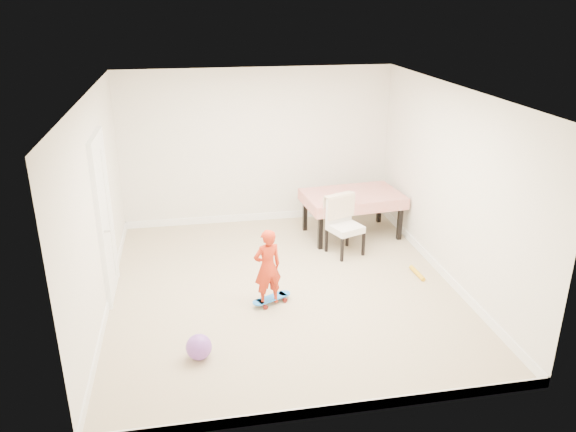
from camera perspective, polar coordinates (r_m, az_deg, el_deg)
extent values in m
plane|color=tan|center=(7.57, -0.48, -7.31)|extent=(5.00, 5.00, 0.00)
cube|color=white|center=(6.72, -0.55, 12.36)|extent=(4.50, 5.00, 0.04)
cube|color=silver|center=(9.39, -3.12, 6.97)|extent=(4.50, 0.04, 2.60)
cube|color=silver|center=(4.82, 4.60, -7.68)|extent=(4.50, 0.04, 2.60)
cube|color=silver|center=(7.03, -18.71, 0.82)|extent=(0.04, 5.00, 2.60)
cube|color=silver|center=(7.72, 16.06, 2.92)|extent=(0.04, 5.00, 2.60)
cube|color=white|center=(7.40, -18.12, -0.36)|extent=(0.11, 0.94, 2.11)
cube|color=white|center=(9.78, -2.99, -0.07)|extent=(4.50, 0.02, 0.12)
cube|color=white|center=(5.52, 4.23, -19.04)|extent=(4.50, 0.02, 0.12)
cube|color=white|center=(7.54, -17.67, -8.04)|extent=(0.02, 5.00, 0.12)
cube|color=white|center=(8.18, 15.24, -5.33)|extent=(0.02, 5.00, 0.12)
imported|color=red|center=(6.95, -2.09, -5.47)|extent=(0.41, 0.33, 1.00)
sphere|color=purple|center=(6.24, -9.04, -13.01)|extent=(0.28, 0.28, 0.28)
cylinder|color=gold|center=(8.09, 12.99, -5.67)|extent=(0.08, 0.40, 0.06)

